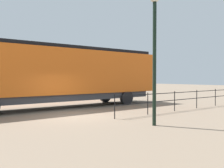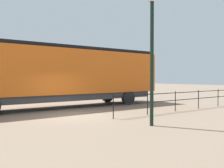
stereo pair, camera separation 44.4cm
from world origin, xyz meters
The scene contains 4 objects.
ground_plane centered at (0.00, 0.00, 0.00)m, with size 120.00×120.00×0.00m, color #84705B.
locomotive centered at (-3.76, 1.62, 2.36)m, with size 3.06×15.12×4.22m.
lamp_post centered at (4.56, 1.34, 3.83)m, with size 0.45×0.45×5.78m.
platform_fence centered at (2.14, 7.05, 0.82)m, with size 0.05×12.03×1.25m.
Camera 1 is at (11.92, -6.76, 2.08)m, focal length 39.96 mm.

